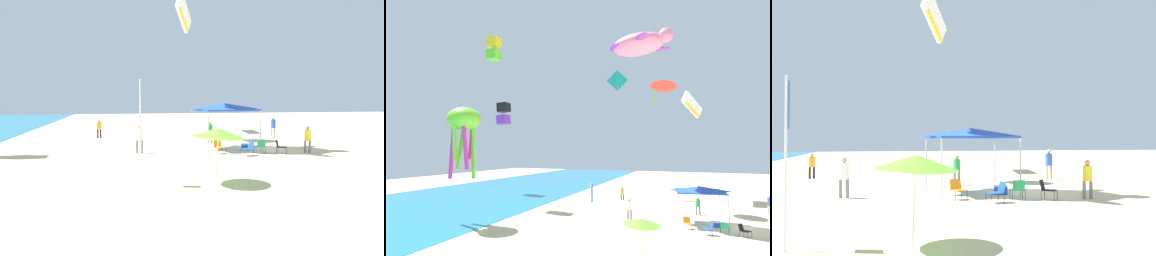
# 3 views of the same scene
# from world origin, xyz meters

# --- Properties ---
(ground) EXTENTS (120.00, 120.00, 0.10)m
(ground) POSITION_xyz_m (0.00, 0.00, -0.05)
(ground) COLOR beige
(ocean_strip) EXTENTS (120.00, 23.21, 0.02)m
(ocean_strip) POSITION_xyz_m (0.00, 29.01, 0.01)
(ocean_strip) COLOR teal
(ocean_strip) RESTS_ON ground
(canopy_tent) EXTENTS (3.47, 3.86, 2.95)m
(canopy_tent) POSITION_xyz_m (0.29, 2.17, 2.70)
(canopy_tent) COLOR #B7B7BC
(canopy_tent) RESTS_ON ground
(beach_umbrella) EXTENTS (1.98, 1.98, 2.20)m
(beach_umbrella) POSITION_xyz_m (-8.83, 5.34, 1.95)
(beach_umbrella) COLOR silver
(beach_umbrella) RESTS_ON ground
(folding_chair_near_cooler) EXTENTS (0.78, 0.81, 0.82)m
(folding_chair_near_cooler) POSITION_xyz_m (-2.30, -0.40, 0.47)
(folding_chair_near_cooler) COLOR black
(folding_chair_near_cooler) RESTS_ON ground
(folding_chair_facing_ocean) EXTENTS (0.63, 0.71, 0.82)m
(folding_chair_facing_ocean) POSITION_xyz_m (-2.71, 1.74, 0.47)
(folding_chair_facing_ocean) COLOR black
(folding_chair_facing_ocean) RESTS_ON ground
(folding_chair_left_of_tent) EXTENTS (0.68, 0.60, 0.82)m
(folding_chair_left_of_tent) POSITION_xyz_m (-2.08, 0.72, 0.47)
(folding_chair_left_of_tent) COLOR black
(folding_chair_left_of_tent) RESTS_ON ground
(folding_chair_right_of_tent) EXTENTS (0.75, 0.67, 0.82)m
(folding_chair_right_of_tent) POSITION_xyz_m (-1.51, 3.12, 0.47)
(folding_chair_right_of_tent) COLOR black
(folding_chair_right_of_tent) RESTS_ON ground
(cooler_box) EXTENTS (0.55, 0.70, 0.40)m
(cooler_box) POSITION_xyz_m (-0.30, 0.95, 0.20)
(cooler_box) COLOR blue
(cooler_box) RESTS_ON ground
(banner_flag) EXTENTS (0.36, 0.06, 3.91)m
(banner_flag) POSITION_xyz_m (-8.60, 8.22, 2.35)
(banner_flag) COLOR silver
(banner_flag) RESTS_ON ground
(person_kite_handler) EXTENTS (0.38, 0.41, 1.61)m
(person_kite_handler) POSITION_xyz_m (3.65, 2.24, 0.94)
(person_kite_handler) COLOR slate
(person_kite_handler) RESTS_ON ground
(person_by_tent) EXTENTS (0.41, 0.44, 1.73)m
(person_by_tent) POSITION_xyz_m (-0.25, 7.68, 1.01)
(person_by_tent) COLOR slate
(person_by_tent) RESTS_ON ground
(person_watching_sky) EXTENTS (0.43, 0.48, 1.82)m
(person_watching_sky) POSITION_xyz_m (5.81, -3.78, 1.07)
(person_watching_sky) COLOR #C6B28C
(person_watching_sky) RESTS_ON ground
(person_near_umbrella) EXTENTS (0.37, 0.37, 1.57)m
(person_near_umbrella) POSITION_xyz_m (8.88, 10.35, 0.92)
(person_near_umbrella) COLOR black
(person_near_umbrella) RESTS_ON ground
(kite_box_yellow) EXTENTS (1.36, 1.36, 2.74)m
(kite_box_yellow) POSITION_xyz_m (2.24, 24.23, 17.99)
(kite_box_yellow) COLOR yellow
(kite_parafoil_white) EXTENTS (4.64, 2.55, 3.03)m
(kite_parafoil_white) POSITION_xyz_m (13.34, 2.28, 11.51)
(kite_parafoil_white) COLOR white
(kite_diamond_teal) EXTENTS (0.53, 2.88, 4.16)m
(kite_diamond_teal) POSITION_xyz_m (13.03, 11.78, 15.39)
(kite_diamond_teal) COLOR teal
(kite_octopus_lime) EXTENTS (2.68, 2.68, 5.95)m
(kite_octopus_lime) POSITION_xyz_m (-6.21, 20.29, 8.10)
(kite_octopus_lime) COLOR #66D82D
(kite_delta_red) EXTENTS (3.39, 3.36, 2.50)m
(kite_delta_red) POSITION_xyz_m (5.99, 5.12, 12.82)
(kite_delta_red) COLOR red
(kite_turtle_pink) EXTENTS (5.96, 6.23, 2.03)m
(kite_turtle_pink) POSITION_xyz_m (1.17, 6.85, 15.58)
(kite_turtle_pink) COLOR pink
(kite_box_black) EXTENTS (1.47, 1.58, 3.22)m
(kite_box_black) POSITION_xyz_m (9.28, 27.87, 11.25)
(kite_box_black) COLOR black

